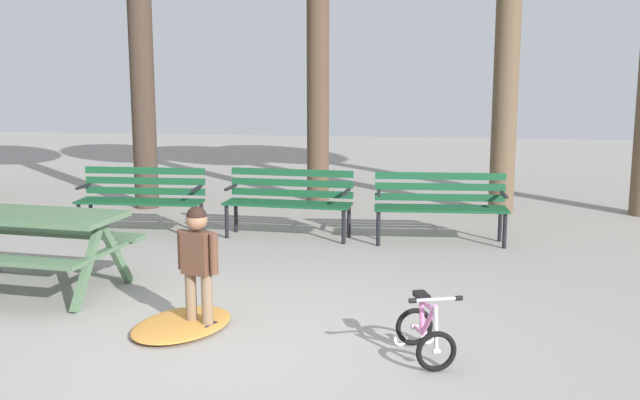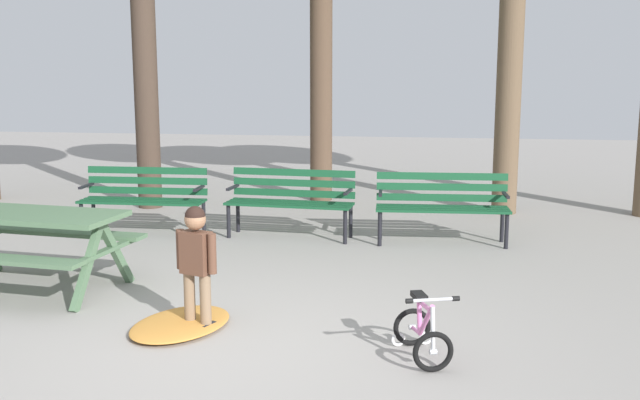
# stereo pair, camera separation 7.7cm
# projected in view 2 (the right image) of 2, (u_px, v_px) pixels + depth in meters

# --- Properties ---
(ground) EXTENTS (36.00, 36.00, 0.00)m
(ground) POSITION_uv_depth(u_px,v_px,m) (221.00, 348.00, 5.76)
(ground) COLOR gray
(picnic_table) EXTENTS (1.94, 1.54, 0.79)m
(picnic_table) POSITION_uv_depth(u_px,v_px,m) (29.00, 230.00, 7.18)
(picnic_table) COLOR #4C6B4C
(picnic_table) RESTS_ON ground
(park_bench_far_left) EXTENTS (1.61, 0.49, 0.85)m
(park_bench_far_left) POSITION_uv_depth(u_px,v_px,m) (144.00, 195.00, 9.67)
(park_bench_far_left) COLOR #144728
(park_bench_far_left) RESTS_ON ground
(park_bench_left) EXTENTS (1.63, 0.58, 0.85)m
(park_bench_left) POSITION_uv_depth(u_px,v_px,m) (291.00, 197.00, 9.48)
(park_bench_left) COLOR #144728
(park_bench_left) RESTS_ON ground
(park_bench_right) EXTENTS (1.62, 0.55, 0.85)m
(park_bench_right) POSITION_uv_depth(u_px,v_px,m) (442.00, 202.00, 9.15)
(park_bench_right) COLOR #144728
(park_bench_right) RESTS_ON ground
(child_standing) EXTENTS (0.37, 0.24, 1.03)m
(child_standing) POSITION_uv_depth(u_px,v_px,m) (196.00, 258.00, 6.09)
(child_standing) COLOR #7F664C
(child_standing) RESTS_ON ground
(kids_bicycle) EXTENTS (0.50, 0.63, 0.54)m
(kids_bicycle) POSITION_uv_depth(u_px,v_px,m) (422.00, 332.00, 5.53)
(kids_bicycle) COLOR black
(kids_bicycle) RESTS_ON ground
(leaf_pile) EXTENTS (0.96, 1.17, 0.07)m
(leaf_pile) POSITION_uv_depth(u_px,v_px,m) (181.00, 324.00, 6.21)
(leaf_pile) COLOR #C68438
(leaf_pile) RESTS_ON ground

